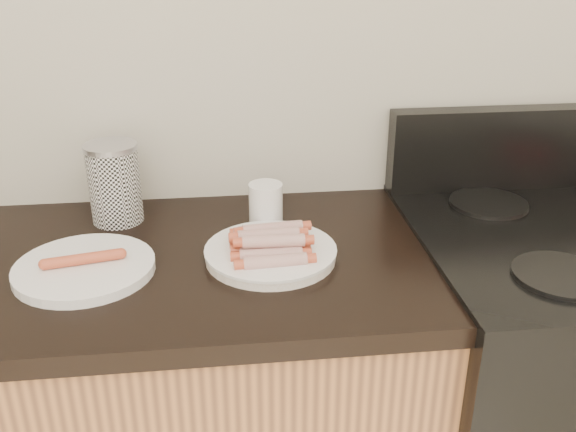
{
  "coord_description": "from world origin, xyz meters",
  "views": [
    {
      "loc": [
        -0.01,
        0.53,
        1.51
      ],
      "look_at": [
        0.11,
        1.62,
        1.01
      ],
      "focal_mm": 40.0,
      "sensor_mm": 36.0,
      "label": 1
    }
  ],
  "objects": [
    {
      "name": "wall_back",
      "position": [
        0.0,
        2.0,
        1.3
      ],
      "size": [
        4.0,
        0.04,
        2.6
      ],
      "primitive_type": "cube",
      "color": "silver",
      "rests_on": "ground"
    },
    {
      "name": "stove",
      "position": [
        0.78,
        1.68,
        0.46
      ],
      "size": [
        0.76,
        0.65,
        0.91
      ],
      "color": "black",
      "rests_on": "floor"
    },
    {
      "name": "stove_panel",
      "position": [
        0.78,
        1.96,
        1.01
      ],
      "size": [
        0.76,
        0.06,
        0.2
      ],
      "primitive_type": "cube",
      "color": "black",
      "rests_on": "stove"
    },
    {
      "name": "burner_near_left",
      "position": [
        0.61,
        1.51,
        0.92
      ],
      "size": [
        0.18,
        0.18,
        0.01
      ],
      "primitive_type": "cylinder",
      "color": "black",
      "rests_on": "stove"
    },
    {
      "name": "burner_far_left",
      "position": [
        0.61,
        1.84,
        0.92
      ],
      "size": [
        0.18,
        0.18,
        0.01
      ],
      "primitive_type": "cylinder",
      "color": "black",
      "rests_on": "stove"
    },
    {
      "name": "main_plate",
      "position": [
        0.08,
        1.66,
        0.91
      ],
      "size": [
        0.29,
        0.29,
        0.02
      ],
      "primitive_type": "cylinder",
      "rotation": [
        0.0,
        0.0,
        -0.15
      ],
      "color": "silver",
      "rests_on": "counter_slab"
    },
    {
      "name": "side_plate",
      "position": [
        -0.28,
        1.65,
        0.91
      ],
      "size": [
        0.28,
        0.28,
        0.02
      ],
      "primitive_type": "cylinder",
      "rotation": [
        0.0,
        0.0,
        0.04
      ],
      "color": "white",
      "rests_on": "counter_slab"
    },
    {
      "name": "hotdog_pile",
      "position": [
        0.08,
        1.66,
        0.94
      ],
      "size": [
        0.12,
        0.17,
        0.05
      ],
      "rotation": [
        0.0,
        0.0,
        0.02
      ],
      "color": "brown",
      "rests_on": "main_plate"
    },
    {
      "name": "plain_sausages",
      "position": [
        -0.28,
        1.65,
        0.93
      ],
      "size": [
        0.14,
        0.05,
        0.02
      ],
      "rotation": [
        0.0,
        0.0,
        0.2
      ],
      "color": "#CE6035",
      "rests_on": "side_plate"
    },
    {
      "name": "canister",
      "position": [
        -0.24,
        1.88,
        0.99
      ],
      "size": [
        0.12,
        0.12,
        0.18
      ],
      "rotation": [
        0.0,
        0.0,
        0.19
      ],
      "color": "white",
      "rests_on": "counter_slab"
    },
    {
      "name": "mug",
      "position": [
        0.09,
        1.83,
        0.95
      ],
      "size": [
        0.08,
        0.08,
        0.09
      ],
      "primitive_type": "cylinder",
      "rotation": [
        0.0,
        0.0,
        -0.14
      ],
      "color": "silver",
      "rests_on": "counter_slab"
    }
  ]
}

